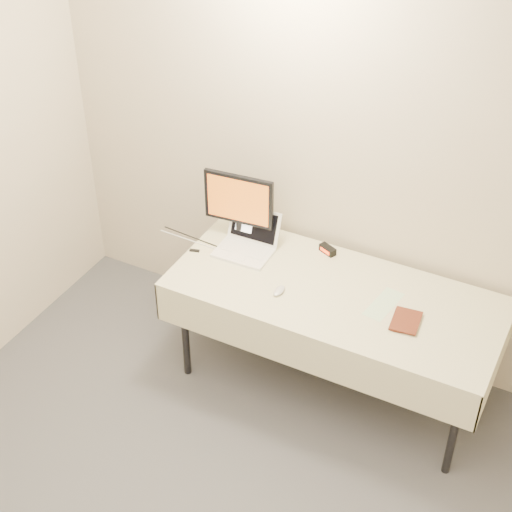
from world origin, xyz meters
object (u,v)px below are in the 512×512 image
at_px(table, 335,300).
at_px(monitor, 239,203).
at_px(laptop, 248,241).
at_px(book, 394,305).

relative_size(table, monitor, 4.22).
distance_m(laptop, monitor, 0.24).
bearing_deg(monitor, laptop, -40.46).
height_order(table, laptop, laptop).
xyz_separation_m(laptop, monitor, (-0.10, 0.07, 0.20)).
distance_m(laptop, book, 1.00).
xyz_separation_m(laptop, book, (0.98, -0.21, 0.04)).
bearing_deg(laptop, monitor, 143.63).
bearing_deg(table, laptop, 167.36).
relative_size(table, laptop, 5.60).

